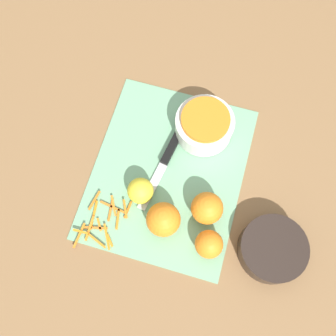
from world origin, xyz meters
TOP-DOWN VIEW (x-y plane):
  - ground_plane at (0.00, 0.00)m, footprint 4.00×4.00m
  - cutting_board at (0.00, 0.00)m, footprint 0.46×0.38m
  - bowl_speckled at (-0.14, 0.06)m, footprint 0.15×0.15m
  - bowl_dark at (0.12, 0.29)m, footprint 0.16×0.16m
  - knife at (-0.04, -0.01)m, footprint 0.24×0.06m
  - orange_left at (0.13, 0.03)m, footprint 0.08×0.08m
  - orange_right at (0.15, 0.14)m, footprint 0.07×0.07m
  - orange_back at (0.07, 0.12)m, footprint 0.08×0.08m
  - lemon at (0.08, -0.05)m, footprint 0.06×0.06m
  - peel_pile at (0.17, -0.12)m, footprint 0.15×0.12m

SIDE VIEW (x-z plane):
  - ground_plane at x=0.00m, z-range 0.00..0.00m
  - cutting_board at x=0.00m, z-range 0.00..0.01m
  - peel_pile at x=0.17m, z-range 0.00..0.01m
  - knife at x=-0.04m, z-range 0.00..0.02m
  - bowl_dark at x=0.12m, z-range 0.00..0.06m
  - lemon at x=0.08m, z-range 0.01..0.07m
  - orange_right at x=0.15m, z-range 0.01..0.07m
  - bowl_speckled at x=-0.14m, z-range 0.00..0.08m
  - orange_back at x=0.07m, z-range 0.01..0.08m
  - orange_left at x=0.13m, z-range 0.01..0.09m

